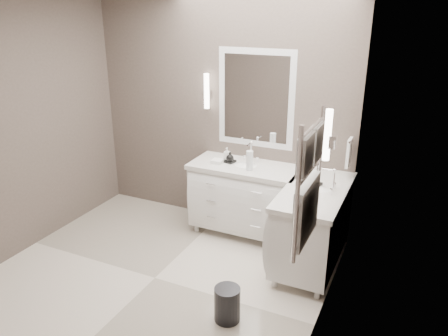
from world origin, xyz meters
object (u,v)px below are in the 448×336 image
at_px(vanity_right, 313,222).
at_px(vanity_back, 245,195).
at_px(towel_ladder, 308,190).
at_px(waste_bin, 227,304).

bearing_deg(vanity_right, vanity_back, 159.62).
bearing_deg(towel_ladder, vanity_back, 124.10).
height_order(vanity_back, towel_ladder, towel_ladder).
xyz_separation_m(vanity_right, towel_ladder, (0.23, -1.30, 0.91)).
bearing_deg(waste_bin, vanity_right, 69.63).
bearing_deg(vanity_back, towel_ladder, -55.90).
relative_size(towel_ladder, waste_bin, 2.89).
distance_m(vanity_right, waste_bin, 1.26).
relative_size(vanity_right, towel_ladder, 1.38).
bearing_deg(vanity_right, towel_ladder, -80.16).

